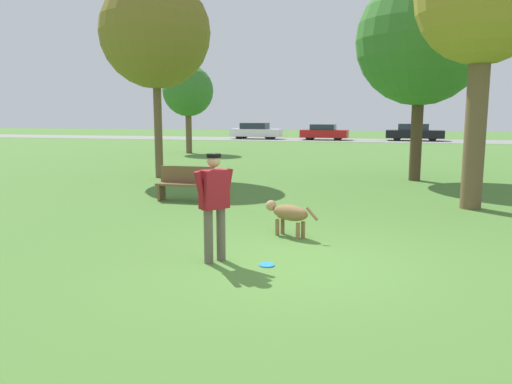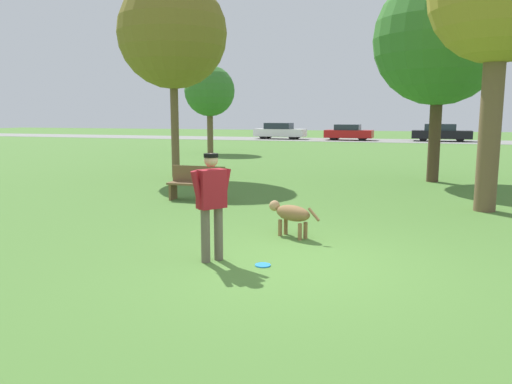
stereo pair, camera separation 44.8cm
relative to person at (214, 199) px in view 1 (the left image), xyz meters
The scene contains 13 objects.
ground_plane 1.49m from the person, ahead, with size 120.00×120.00×0.00m, color #4C7A33.
far_road_strip 35.34m from the person, 88.11° to the left, with size 120.00×6.00×0.01m.
person is the anchor object (origin of this frame).
dog 1.97m from the person, 67.42° to the left, with size 1.03×0.61×0.59m.
frisbee 1.18m from the person, ahead, with size 0.22×0.22×0.02m.
tree_mid_center 11.17m from the person, 72.04° to the left, with size 4.00×4.00×6.36m.
tree_far_left 20.81m from the person, 113.00° to the left, with size 2.74×2.74×4.73m.
tree_near_right 7.72m from the person, 51.65° to the left, with size 2.88×2.88×6.03m.
tree_near_left 10.78m from the person, 119.72° to the left, with size 3.57×3.57×6.50m.
parked_car_white 36.47m from the person, 103.53° to the left, with size 4.44×1.93×1.38m.
parked_car_red 35.27m from the person, 94.22° to the left, with size 3.92×1.85×1.29m.
parked_car_black 35.97m from the person, 82.65° to the left, with size 4.52×1.97×1.37m.
park_bench 5.26m from the person, 116.83° to the left, with size 1.40×0.41×0.84m.
Camera 1 is at (1.14, -6.75, 2.10)m, focal length 35.00 mm.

